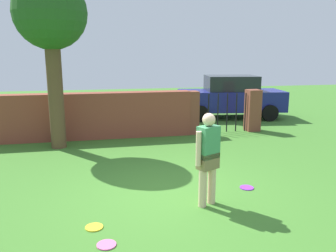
{
  "coord_description": "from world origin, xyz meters",
  "views": [
    {
      "loc": [
        -1.3,
        -5.78,
        2.58
      ],
      "look_at": [
        0.26,
        1.53,
        1.0
      ],
      "focal_mm": 36.6,
      "sensor_mm": 36.0,
      "label": 1
    }
  ],
  "objects_px": {
    "person": "(208,155)",
    "frisbee_purple": "(247,188)",
    "frisbee_pink": "(106,245)",
    "frisbee_yellow": "(94,227)",
    "tree": "(51,18)",
    "car": "(231,97)"
  },
  "relations": [
    {
      "from": "tree",
      "to": "frisbee_yellow",
      "type": "relative_size",
      "value": 16.98
    },
    {
      "from": "person",
      "to": "frisbee_pink",
      "type": "height_order",
      "value": "person"
    },
    {
      "from": "frisbee_purple",
      "to": "frisbee_pink",
      "type": "relative_size",
      "value": 1.0
    },
    {
      "from": "tree",
      "to": "frisbee_pink",
      "type": "bearing_deg",
      "value": -78.33
    },
    {
      "from": "frisbee_yellow",
      "to": "frisbee_pink",
      "type": "xyz_separation_m",
      "value": [
        0.16,
        -0.53,
        0.0
      ]
    },
    {
      "from": "person",
      "to": "frisbee_pink",
      "type": "xyz_separation_m",
      "value": [
        -1.76,
        -0.96,
        -0.89
      ]
    },
    {
      "from": "person",
      "to": "frisbee_purple",
      "type": "bearing_deg",
      "value": 2.01
    },
    {
      "from": "person",
      "to": "frisbee_purple",
      "type": "relative_size",
      "value": 6.0
    },
    {
      "from": "person",
      "to": "frisbee_purple",
      "type": "height_order",
      "value": "person"
    },
    {
      "from": "frisbee_yellow",
      "to": "frisbee_pink",
      "type": "relative_size",
      "value": 1.0
    },
    {
      "from": "frisbee_yellow",
      "to": "frisbee_pink",
      "type": "bearing_deg",
      "value": -72.85
    },
    {
      "from": "tree",
      "to": "frisbee_purple",
      "type": "distance_m",
      "value": 6.51
    },
    {
      "from": "tree",
      "to": "frisbee_pink",
      "type": "distance_m",
      "value": 6.52
    },
    {
      "from": "tree",
      "to": "car",
      "type": "height_order",
      "value": "tree"
    },
    {
      "from": "frisbee_yellow",
      "to": "frisbee_pink",
      "type": "distance_m",
      "value": 0.56
    },
    {
      "from": "person",
      "to": "car",
      "type": "bearing_deg",
      "value": 38.61
    },
    {
      "from": "frisbee_yellow",
      "to": "person",
      "type": "bearing_deg",
      "value": 12.43
    },
    {
      "from": "frisbee_pink",
      "to": "car",
      "type": "bearing_deg",
      "value": 58.52
    },
    {
      "from": "person",
      "to": "frisbee_yellow",
      "type": "relative_size",
      "value": 6.0
    },
    {
      "from": "frisbee_yellow",
      "to": "frisbee_purple",
      "type": "bearing_deg",
      "value": 18.36
    },
    {
      "from": "frisbee_yellow",
      "to": "frisbee_purple",
      "type": "distance_m",
      "value": 3.09
    },
    {
      "from": "tree",
      "to": "frisbee_pink",
      "type": "height_order",
      "value": "tree"
    }
  ]
}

